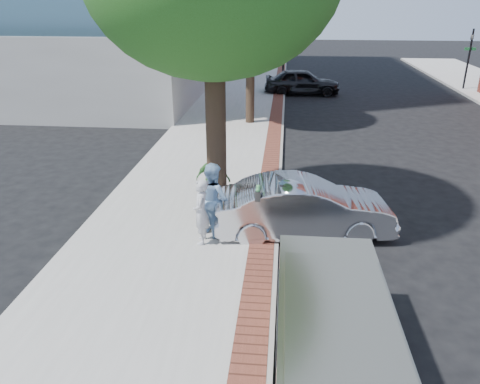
# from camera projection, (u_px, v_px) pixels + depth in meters

# --- Properties ---
(ground) EXTENTS (120.00, 120.00, 0.00)m
(ground) POSITION_uv_depth(u_px,v_px,m) (232.00, 254.00, 11.07)
(ground) COLOR black
(ground) RESTS_ON ground
(sidewalk) EXTENTS (5.00, 60.00, 0.15)m
(sidewalk) POSITION_uv_depth(u_px,v_px,m) (217.00, 148.00, 18.52)
(sidewalk) COLOR #9E9991
(sidewalk) RESTS_ON ground
(brick_strip) EXTENTS (0.60, 60.00, 0.01)m
(brick_strip) POSITION_uv_depth(u_px,v_px,m) (272.00, 148.00, 18.29)
(brick_strip) COLOR brown
(brick_strip) RESTS_ON sidewalk
(curb) EXTENTS (0.10, 60.00, 0.15)m
(curb) POSITION_uv_depth(u_px,v_px,m) (281.00, 150.00, 18.29)
(curb) COLOR gray
(curb) RESTS_ON ground
(office_base) EXTENTS (18.20, 22.20, 4.00)m
(office_base) POSITION_uv_depth(u_px,v_px,m) (78.00, 54.00, 31.65)
(office_base) COLOR gray
(office_base) RESTS_ON ground
(signal_near) EXTENTS (0.70, 0.15, 3.80)m
(signal_near) POSITION_uv_depth(u_px,v_px,m) (284.00, 53.00, 30.31)
(signal_near) COLOR black
(signal_near) RESTS_ON ground
(signal_far) EXTENTS (0.70, 0.15, 3.80)m
(signal_far) POSITION_uv_depth(u_px,v_px,m) (469.00, 55.00, 29.27)
(signal_far) COLOR black
(signal_far) RESTS_ON ground
(tree_far) EXTENTS (4.80, 4.80, 7.14)m
(tree_far) POSITION_uv_depth(u_px,v_px,m) (251.00, 5.00, 20.08)
(tree_far) COLOR black
(tree_far) RESTS_ON sidewalk
(parking_meter) EXTENTS (0.12, 0.32, 1.47)m
(parking_meter) POSITION_uv_depth(u_px,v_px,m) (258.00, 203.00, 10.84)
(parking_meter) COLOR gray
(parking_meter) RESTS_ON sidewalk
(person_gray) EXTENTS (0.43, 0.61, 1.60)m
(person_gray) POSITION_uv_depth(u_px,v_px,m) (201.00, 212.00, 10.99)
(person_gray) COLOR #B5B5BA
(person_gray) RESTS_ON sidewalk
(person_officer) EXTENTS (1.11, 1.12, 1.82)m
(person_officer) POSITION_uv_depth(u_px,v_px,m) (213.00, 199.00, 11.44)
(person_officer) COLOR #8CB2D8
(person_officer) RESTS_ON sidewalk
(person_green) EXTENTS (1.01, 0.52, 1.65)m
(person_green) POSITION_uv_depth(u_px,v_px,m) (213.00, 179.00, 12.86)
(person_green) COLOR #46893E
(person_green) RESTS_ON sidewalk
(sedan_silver) EXTENTS (4.63, 2.15, 1.47)m
(sedan_silver) POSITION_uv_depth(u_px,v_px,m) (304.00, 208.00, 11.71)
(sedan_silver) COLOR #B8B9C0
(sedan_silver) RESTS_ON ground
(bg_car) EXTENTS (4.64, 1.98, 1.56)m
(bg_car) POSITION_uv_depth(u_px,v_px,m) (302.00, 82.00, 28.72)
(bg_car) COLOR black
(bg_car) RESTS_ON ground
(van) EXTENTS (1.73, 4.42, 1.62)m
(van) POSITION_uv_depth(u_px,v_px,m) (332.00, 332.00, 7.15)
(van) COLOR gray
(van) RESTS_ON ground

